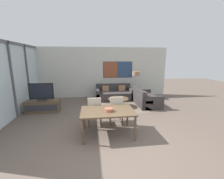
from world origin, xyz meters
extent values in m
plane|color=brown|center=(0.00, 0.00, 0.00)|extent=(24.00, 24.00, 0.00)
cube|color=silver|center=(0.00, 5.39, 1.40)|extent=(7.78, 0.06, 2.80)
cube|color=#2D2D33|center=(1.01, 5.36, 1.55)|extent=(1.68, 0.01, 0.92)
cube|color=brown|center=(0.60, 5.35, 1.55)|extent=(0.80, 0.02, 0.88)
cube|color=navy|center=(1.42, 5.35, 1.55)|extent=(0.80, 0.02, 0.88)
cube|color=silver|center=(-3.39, 2.70, 1.40)|extent=(0.02, 5.39, 2.80)
cube|color=#515156|center=(-3.36, 2.70, 2.75)|extent=(0.07, 5.39, 0.10)
cube|color=#515156|center=(-3.36, 2.70, 1.40)|extent=(0.07, 0.08, 2.80)
cube|color=#515156|center=(-3.36, 4.05, 1.40)|extent=(0.07, 0.08, 2.80)
cube|color=#706051|center=(0.70, 3.38, 0.00)|extent=(2.36, 2.00, 0.01)
cube|color=brown|center=(-2.54, 3.13, 0.24)|extent=(1.36, 0.47, 0.48)
cube|color=#2D2D33|center=(-2.54, 2.89, 0.24)|extent=(1.25, 0.01, 0.26)
cube|color=#2D2D33|center=(-2.54, 3.13, 0.50)|extent=(0.36, 0.20, 0.05)
cube|color=#2D2D33|center=(-2.54, 3.13, 0.57)|extent=(0.06, 0.03, 0.08)
cube|color=black|center=(-2.54, 3.13, 0.88)|extent=(0.96, 0.04, 0.66)
cube|color=black|center=(-2.54, 3.11, 0.88)|extent=(0.89, 0.01, 0.60)
cube|color=#383333|center=(0.70, 4.62, 0.21)|extent=(1.92, 0.98, 0.42)
cube|color=#383333|center=(0.70, 5.03, 0.40)|extent=(1.92, 0.16, 0.80)
cube|color=#383333|center=(-0.19, 4.62, 0.30)|extent=(0.14, 0.98, 0.60)
cube|color=#383333|center=(1.59, 4.62, 0.30)|extent=(0.14, 0.98, 0.60)
cube|color=#9E7556|center=(0.25, 4.85, 0.57)|extent=(0.36, 0.12, 0.30)
cube|color=#9E7556|center=(1.15, 4.85, 0.57)|extent=(0.36, 0.12, 0.30)
cube|color=#383333|center=(2.09, 3.49, 0.21)|extent=(0.98, 1.63, 0.42)
cube|color=#383333|center=(1.68, 3.49, 0.40)|extent=(0.16, 1.63, 0.80)
cube|color=#383333|center=(2.09, 2.75, 0.30)|extent=(0.98, 0.14, 0.60)
cube|color=#383333|center=(2.09, 4.24, 0.30)|extent=(0.98, 0.14, 0.60)
cube|color=#9E7556|center=(1.86, 3.12, 0.57)|extent=(0.12, 0.36, 0.30)
cylinder|color=brown|center=(0.70, 3.38, 0.01)|extent=(0.42, 0.42, 0.03)
cylinder|color=brown|center=(0.70, 3.38, 0.17)|extent=(0.17, 0.17, 0.35)
cylinder|color=brown|center=(0.70, 3.38, 0.37)|extent=(0.94, 0.94, 0.04)
cube|color=brown|center=(-0.07, 0.88, 0.72)|extent=(1.51, 1.00, 0.04)
cylinder|color=brown|center=(-0.76, 0.44, 0.35)|extent=(0.06, 0.06, 0.70)
cylinder|color=brown|center=(0.63, 0.44, 0.35)|extent=(0.06, 0.06, 0.70)
cylinder|color=brown|center=(-0.76, 1.32, 0.35)|extent=(0.06, 0.06, 0.70)
cylinder|color=brown|center=(0.63, 1.32, 0.35)|extent=(0.06, 0.06, 0.70)
cube|color=#B2A899|center=(-0.43, 1.66, 0.41)|extent=(0.46, 0.46, 0.06)
cube|color=#B2A899|center=(-0.43, 1.45, 0.70)|extent=(0.42, 0.05, 0.53)
cylinder|color=brown|center=(-0.63, 1.46, 0.19)|extent=(0.04, 0.04, 0.38)
cylinder|color=brown|center=(-0.23, 1.46, 0.19)|extent=(0.04, 0.04, 0.38)
cylinder|color=brown|center=(-0.63, 1.86, 0.19)|extent=(0.04, 0.04, 0.38)
cylinder|color=brown|center=(-0.23, 1.86, 0.19)|extent=(0.04, 0.04, 0.38)
cube|color=#B2A899|center=(0.29, 1.67, 0.41)|extent=(0.46, 0.46, 0.06)
cube|color=#B2A899|center=(0.29, 1.47, 0.70)|extent=(0.42, 0.05, 0.53)
cylinder|color=brown|center=(0.09, 1.47, 0.19)|extent=(0.04, 0.04, 0.38)
cylinder|color=brown|center=(0.49, 1.47, 0.19)|extent=(0.04, 0.04, 0.38)
cylinder|color=brown|center=(0.09, 1.87, 0.19)|extent=(0.04, 0.04, 0.38)
cylinder|color=brown|center=(0.49, 1.87, 0.19)|extent=(0.04, 0.04, 0.38)
cylinder|color=#995642|center=(-0.04, 0.80, 0.79)|extent=(0.25, 0.25, 0.09)
torus|color=#995642|center=(-0.04, 0.80, 0.82)|extent=(0.25, 0.25, 0.02)
cylinder|color=#2D2D33|center=(1.92, 4.81, 0.01)|extent=(0.28, 0.28, 0.02)
cylinder|color=#B7B7BC|center=(1.92, 4.81, 0.65)|extent=(0.03, 0.03, 1.25)
cylinder|color=#9E7556|center=(1.92, 4.81, 1.38)|extent=(0.40, 0.40, 0.22)
camera|label=1|loc=(-0.49, -3.15, 2.20)|focal=24.00mm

